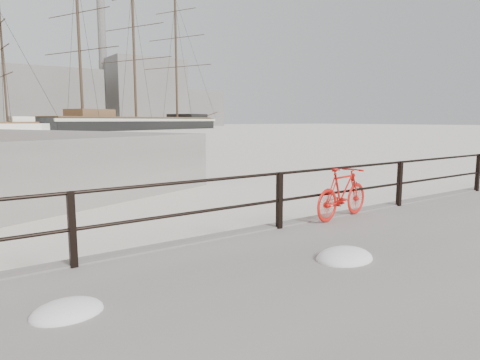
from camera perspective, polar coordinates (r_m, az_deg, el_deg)
ground at (r=10.38m, az=19.58°, el=-5.00°), size 400.00×400.00×0.00m
guardrail at (r=10.15m, az=20.50°, el=-0.46°), size 28.00×0.10×1.00m
bicycle at (r=8.53m, az=13.51°, el=-1.68°), size 1.68×0.51×1.00m
barque_black at (r=104.74m, az=-13.62°, el=6.52°), size 70.42×47.62×37.57m
industrial_west at (r=148.66m, az=-24.60°, el=9.87°), size 32.00×18.00×18.00m
industrial_mid at (r=163.83m, az=-12.67°, el=11.20°), size 26.00×20.00×24.00m
industrial_east at (r=178.16m, az=-6.32°, el=9.46°), size 20.00×16.00×14.00m
smokestack at (r=164.89m, az=-17.78°, el=14.49°), size 2.80×2.80×44.00m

